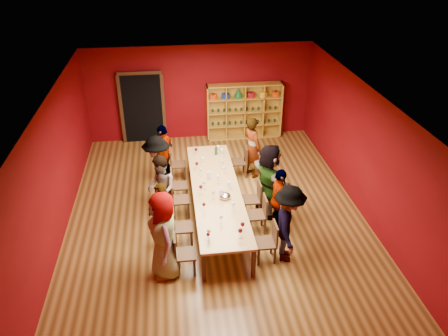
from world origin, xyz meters
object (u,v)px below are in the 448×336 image
(spittoon_bowl, at_px, (225,196))
(person_left_1, at_px, (161,216))
(chair_person_right_2, at_px, (255,197))
(person_left_0, at_px, (164,235))
(chair_person_left_0, at_px, (181,252))
(person_right_1, at_px, (279,200))
(person_right_2, at_px, (269,181))
(chair_person_left_2, at_px, (177,198))
(shelving_unit, at_px, (244,108))
(tasting_table, at_px, (216,191))
(chair_person_right_0, at_px, (270,240))
(person_left_3, at_px, (158,171))
(person_left_4, at_px, (164,153))
(chair_person_right_1, at_px, (260,212))
(chair_person_left_3, at_px, (176,184))
(person_right_4, at_px, (252,147))
(chair_person_left_1, at_px, (179,225))
(person_left_2, at_px, (161,188))
(person_right_0, at_px, (288,224))
(wine_bottle, at_px, (216,151))
(chair_person_left_4, at_px, (175,163))
(chair_person_right_4, at_px, (242,160))

(spittoon_bowl, bearing_deg, person_left_1, -159.62)
(person_left_1, relative_size, chair_person_right_2, 1.74)
(person_left_0, bearing_deg, chair_person_left_0, 77.67)
(person_right_1, height_order, person_right_2, person_right_2)
(chair_person_left_2, bearing_deg, shelving_unit, 61.17)
(tasting_table, height_order, person_left_0, person_left_0)
(chair_person_right_0, xyz_separation_m, spittoon_bowl, (-0.75, 1.27, 0.32))
(person_left_3, height_order, person_left_4, person_left_3)
(chair_person_left_2, relative_size, chair_person_right_1, 1.00)
(chair_person_left_3, distance_m, person_right_4, 2.38)
(person_left_4, relative_size, spittoon_bowl, 6.18)
(shelving_unit, distance_m, chair_person_left_1, 5.77)
(tasting_table, relative_size, person_right_2, 2.44)
(chair_person_left_2, xyz_separation_m, chair_person_right_1, (1.82, -0.84, 0.00))
(tasting_table, distance_m, chair_person_right_1, 1.17)
(person_left_1, relative_size, person_left_4, 0.96)
(person_left_2, bearing_deg, chair_person_left_3, 140.08)
(chair_person_right_0, height_order, person_right_1, person_right_1)
(tasting_table, relative_size, person_left_0, 2.40)
(person_left_3, bearing_deg, person_left_2, 4.64)
(person_left_2, height_order, person_right_4, person_right_4)
(chair_person_left_2, height_order, person_right_0, person_right_0)
(person_right_2, bearing_deg, tasting_table, 67.28)
(wine_bottle, bearing_deg, person_left_0, -111.78)
(person_left_1, distance_m, chair_person_right_2, 2.37)
(person_left_1, xyz_separation_m, chair_person_left_4, (0.36, 2.82, -0.28))
(person_left_0, height_order, person_right_1, person_left_0)
(chair_person_left_0, height_order, spittoon_bowl, chair_person_left_0)
(person_right_2, relative_size, chair_person_right_4, 2.07)
(spittoon_bowl, bearing_deg, person_right_0, -48.54)
(chair_person_right_0, bearing_deg, spittoon_bowl, 120.64)
(person_left_2, relative_size, spittoon_bowl, 6.13)
(person_right_0, relative_size, chair_person_right_1, 1.94)
(person_right_4, bearing_deg, chair_person_left_1, 117.90)
(chair_person_left_2, height_order, chair_person_right_1, same)
(chair_person_left_2, height_order, chair_person_right_0, same)
(person_left_0, height_order, chair_person_left_4, person_left_0)
(chair_person_left_2, bearing_deg, chair_person_left_3, 90.00)
(tasting_table, relative_size, chair_person_right_4, 5.06)
(person_left_4, bearing_deg, person_left_3, 16.06)
(chair_person_right_4, relative_size, wine_bottle, 3.01)
(person_right_1, bearing_deg, person_right_0, -178.51)
(chair_person_left_4, bearing_deg, chair_person_right_1, -54.73)
(chair_person_right_4, bearing_deg, spittoon_bowl, -108.71)
(chair_person_right_4, bearing_deg, wine_bottle, -172.74)
(spittoon_bowl, bearing_deg, chair_person_left_1, -153.53)
(wine_bottle, bearing_deg, person_right_2, -59.68)
(chair_person_left_0, height_order, chair_person_left_1, same)
(chair_person_right_1, bearing_deg, chair_person_left_0, -148.23)
(shelving_unit, relative_size, chair_person_left_1, 2.70)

